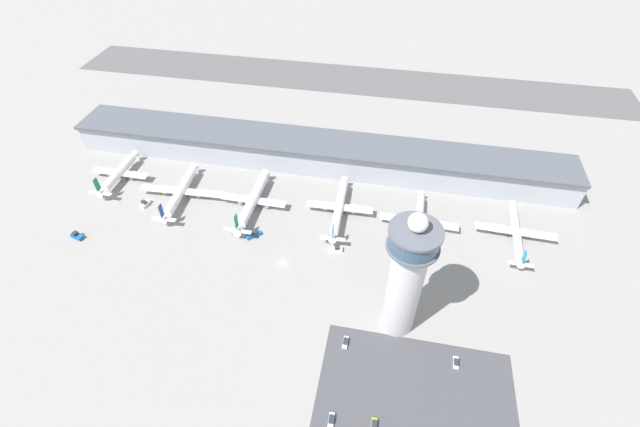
{
  "coord_description": "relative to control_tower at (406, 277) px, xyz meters",
  "views": [
    {
      "loc": [
        37.74,
        -111.09,
        138.9
      ],
      "look_at": [
        11.85,
        21.7,
        10.69
      ],
      "focal_mm": 24.0,
      "sensor_mm": 36.0,
      "label": 1
    }
  ],
  "objects": [
    {
      "name": "ground_plane",
      "position": [
        -48.75,
        19.97,
        -27.66
      ],
      "size": [
        1000.0,
        1000.0,
        0.0
      ],
      "primitive_type": "plane",
      "color": "gray"
    },
    {
      "name": "terminal_building",
      "position": [
        -48.75,
        89.97,
        -19.93
      ],
      "size": [
        259.25,
        25.0,
        15.27
      ],
      "color": "#A3A8B2",
      "rests_on": "ground"
    },
    {
      "name": "runway_strip",
      "position": [
        -48.75,
        192.65,
        -27.65
      ],
      "size": [
        388.88,
        44.0,
        0.01
      ],
      "primitive_type": "cube",
      "color": "#515154",
      "rests_on": "ground"
    },
    {
      "name": "control_tower",
      "position": [
        0.0,
        0.0,
        0.0
      ],
      "size": [
        16.56,
        16.56,
        55.6
      ],
      "color": "#BCBCC1",
      "rests_on": "ground"
    },
    {
      "name": "parking_lot_surface",
      "position": [
        8.13,
        -25.4,
        -27.65
      ],
      "size": [
        64.0,
        40.0,
        0.01
      ],
      "primitive_type": "cube",
      "color": "#424247",
      "rests_on": "ground"
    },
    {
      "name": "airplane_gate_alpha",
      "position": [
        -144.66,
        58.28,
        -23.44
      ],
      "size": [
        30.07,
        34.9,
        13.11
      ],
      "color": "white",
      "rests_on": "ground"
    },
    {
      "name": "airplane_gate_bravo",
      "position": [
        -107.76,
        50.83,
        -23.55
      ],
      "size": [
        41.89,
        41.86,
        12.7
      ],
      "color": "white",
      "rests_on": "ground"
    },
    {
      "name": "airplane_gate_charlie",
      "position": [
        -71.19,
        51.04,
        -23.45
      ],
      "size": [
        31.69,
        43.58,
        13.8
      ],
      "color": "silver",
      "rests_on": "ground"
    },
    {
      "name": "airplane_gate_delta",
      "position": [
        -30.21,
        53.96,
        -23.35
      ],
      "size": [
        31.44,
        42.64,
        12.68
      ],
      "color": "silver",
      "rests_on": "ground"
    },
    {
      "name": "airplane_gate_echo",
      "position": [
        6.51,
        51.75,
        -23.91
      ],
      "size": [
        35.44,
        41.64,
        11.05
      ],
      "color": "silver",
      "rests_on": "ground"
    },
    {
      "name": "airplane_gate_foxtrot",
      "position": [
        48.59,
        53.48,
        -23.59
      ],
      "size": [
        34.82,
        39.98,
        11.36
      ],
      "color": "white",
      "rests_on": "ground"
    },
    {
      "name": "service_truck_catering",
      "position": [
        -65.36,
        32.66,
        -26.77
      ],
      "size": [
        6.91,
        6.57,
        2.57
      ],
      "color": "black",
      "rests_on": "ground"
    },
    {
      "name": "service_truck_fuel",
      "position": [
        -122.78,
        42.3,
        -26.57
      ],
      "size": [
        3.49,
        5.89,
        3.12
      ],
      "color": "black",
      "rests_on": "ground"
    },
    {
      "name": "service_truck_baggage",
      "position": [
        -27.98,
        30.94,
        -26.62
      ],
      "size": [
        6.39,
        3.7,
        2.97
      ],
      "color": "black",
      "rests_on": "ground"
    },
    {
      "name": "service_truck_water",
      "position": [
        -142.26,
        16.68,
        -26.59
      ],
      "size": [
        6.38,
        4.1,
        3.07
      ],
      "color": "black",
      "rests_on": "ground"
    },
    {
      "name": "car_yellow_taxi",
      "position": [
        21.27,
        -12.1,
        -27.13
      ],
      "size": [
        1.9,
        4.6,
        1.37
      ],
      "color": "black",
      "rests_on": "ground"
    },
    {
      "name": "car_silver_sedan",
      "position": [
        -17.58,
        -39.17,
        -27.08
      ],
      "size": [
        1.89,
        4.83,
        1.49
      ],
      "color": "black",
      "rests_on": "ground"
    },
    {
      "name": "car_navy_sedan",
      "position": [
        -17.21,
        -11.76,
        -27.09
      ],
      "size": [
        1.94,
        4.82,
        1.47
      ],
      "color": "black",
      "rests_on": "ground"
    },
    {
      "name": "car_white_wagon",
      "position": [
        -4.32,
        -38.11,
        -27.06
      ],
      "size": [
        1.87,
        4.51,
        1.53
      ],
      "color": "black",
      "rests_on": "ground"
    }
  ]
}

